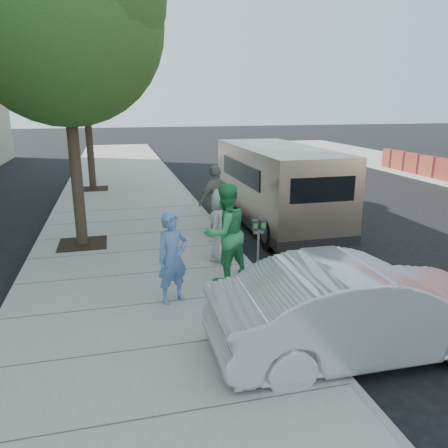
{
  "coord_description": "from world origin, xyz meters",
  "views": [
    {
      "loc": [
        -1.38,
        -8.83,
        3.66
      ],
      "look_at": [
        0.86,
        0.05,
        1.1
      ],
      "focal_mm": 35.0,
      "sensor_mm": 36.0,
      "label": 1
    }
  ],
  "objects_px": {
    "person_green_shirt": "(225,233)",
    "sedan": "(361,309)",
    "van": "(275,184)",
    "person_striped_polo": "(216,201)",
    "tree_near": "(64,15)",
    "tree_far": "(85,70)",
    "person_officer": "(173,258)",
    "person_gray_shirt": "(222,225)",
    "parking_meter": "(259,238)"
  },
  "relations": [
    {
      "from": "tree_near",
      "to": "tree_far",
      "type": "bearing_deg",
      "value": 90.0
    },
    {
      "from": "tree_near",
      "to": "van",
      "type": "relative_size",
      "value": 1.16
    },
    {
      "from": "person_officer",
      "to": "person_green_shirt",
      "type": "distance_m",
      "value": 1.38
    },
    {
      "from": "parking_meter",
      "to": "sedan",
      "type": "relative_size",
      "value": 0.3
    },
    {
      "from": "person_green_shirt",
      "to": "person_gray_shirt",
      "type": "bearing_deg",
      "value": -122.72
    },
    {
      "from": "tree_near",
      "to": "sedan",
      "type": "xyz_separation_m",
      "value": [
        4.25,
        -6.07,
        -4.81
      ]
    },
    {
      "from": "person_officer",
      "to": "sedan",
      "type": "bearing_deg",
      "value": -64.46
    },
    {
      "from": "person_gray_shirt",
      "to": "person_striped_polo",
      "type": "distance_m",
      "value": 1.94
    },
    {
      "from": "tree_near",
      "to": "person_striped_polo",
      "type": "distance_m",
      "value": 5.62
    },
    {
      "from": "parking_meter",
      "to": "sedan",
      "type": "bearing_deg",
      "value": -74.15
    },
    {
      "from": "van",
      "to": "sedan",
      "type": "relative_size",
      "value": 1.45
    },
    {
      "from": "tree_near",
      "to": "sedan",
      "type": "height_order",
      "value": "tree_near"
    },
    {
      "from": "tree_near",
      "to": "parking_meter",
      "type": "xyz_separation_m",
      "value": [
        3.5,
        -3.55,
        -4.43
      ]
    },
    {
      "from": "tree_far",
      "to": "person_officer",
      "type": "relative_size",
      "value": 3.9
    },
    {
      "from": "sedan",
      "to": "person_striped_polo",
      "type": "xyz_separation_m",
      "value": [
        -0.8,
        5.97,
        0.38
      ]
    },
    {
      "from": "tree_far",
      "to": "person_striped_polo",
      "type": "height_order",
      "value": "tree_far"
    },
    {
      "from": "sedan",
      "to": "person_gray_shirt",
      "type": "xyz_separation_m",
      "value": [
        -1.11,
        4.06,
        0.24
      ]
    },
    {
      "from": "parking_meter",
      "to": "person_striped_polo",
      "type": "height_order",
      "value": "person_striped_polo"
    },
    {
      "from": "tree_far",
      "to": "person_officer",
      "type": "height_order",
      "value": "tree_far"
    },
    {
      "from": "tree_near",
      "to": "person_striped_polo",
      "type": "height_order",
      "value": "tree_near"
    },
    {
      "from": "person_green_shirt",
      "to": "person_officer",
      "type": "bearing_deg",
      "value": 9.86
    },
    {
      "from": "person_officer",
      "to": "person_green_shirt",
      "type": "relative_size",
      "value": 0.83
    },
    {
      "from": "person_green_shirt",
      "to": "tree_near",
      "type": "bearing_deg",
      "value": -69.58
    },
    {
      "from": "person_green_shirt",
      "to": "person_gray_shirt",
      "type": "height_order",
      "value": "person_green_shirt"
    },
    {
      "from": "parking_meter",
      "to": "person_green_shirt",
      "type": "bearing_deg",
      "value": 145.1
    },
    {
      "from": "sedan",
      "to": "parking_meter",
      "type": "bearing_deg",
      "value": 17.09
    },
    {
      "from": "parking_meter",
      "to": "sedan",
      "type": "height_order",
      "value": "parking_meter"
    },
    {
      "from": "parking_meter",
      "to": "person_gray_shirt",
      "type": "relative_size",
      "value": 0.8
    },
    {
      "from": "person_striped_polo",
      "to": "parking_meter",
      "type": "bearing_deg",
      "value": 63.5
    },
    {
      "from": "van",
      "to": "tree_near",
      "type": "bearing_deg",
      "value": -170.16
    },
    {
      "from": "tree_far",
      "to": "sedan",
      "type": "height_order",
      "value": "tree_far"
    },
    {
      "from": "tree_near",
      "to": "person_striped_polo",
      "type": "xyz_separation_m",
      "value": [
        3.45,
        -0.1,
        -4.43
      ]
    },
    {
      "from": "van",
      "to": "person_striped_polo",
      "type": "height_order",
      "value": "van"
    },
    {
      "from": "tree_far",
      "to": "parking_meter",
      "type": "distance_m",
      "value": 12.28
    },
    {
      "from": "person_officer",
      "to": "person_striped_polo",
      "type": "xyz_separation_m",
      "value": [
        1.68,
        3.79,
        0.13
      ]
    },
    {
      "from": "person_green_shirt",
      "to": "sedan",
      "type": "bearing_deg",
      "value": 91.91
    },
    {
      "from": "sedan",
      "to": "person_striped_polo",
      "type": "bearing_deg",
      "value": 8.17
    },
    {
      "from": "tree_far",
      "to": "van",
      "type": "height_order",
      "value": "tree_far"
    },
    {
      "from": "sedan",
      "to": "person_officer",
      "type": "relative_size",
      "value": 2.69
    },
    {
      "from": "person_officer",
      "to": "tree_near",
      "type": "bearing_deg",
      "value": 91.33
    },
    {
      "from": "tree_near",
      "to": "parking_meter",
      "type": "distance_m",
      "value": 6.67
    },
    {
      "from": "parking_meter",
      "to": "person_officer",
      "type": "bearing_deg",
      "value": -169.35
    },
    {
      "from": "van",
      "to": "person_green_shirt",
      "type": "distance_m",
      "value": 4.91
    },
    {
      "from": "van",
      "to": "person_striped_polo",
      "type": "bearing_deg",
      "value": -152.81
    },
    {
      "from": "tree_far",
      "to": "sedan",
      "type": "xyz_separation_m",
      "value": [
        4.25,
        -13.67,
        -4.15
      ]
    },
    {
      "from": "tree_far",
      "to": "van",
      "type": "distance_m",
      "value": 9.36
    },
    {
      "from": "parking_meter",
      "to": "van",
      "type": "distance_m",
      "value": 4.98
    },
    {
      "from": "parking_meter",
      "to": "person_striped_polo",
      "type": "relative_size",
      "value": 0.69
    },
    {
      "from": "sedan",
      "to": "person_officer",
      "type": "distance_m",
      "value": 3.31
    },
    {
      "from": "parking_meter",
      "to": "person_gray_shirt",
      "type": "bearing_deg",
      "value": 102.57
    }
  ]
}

